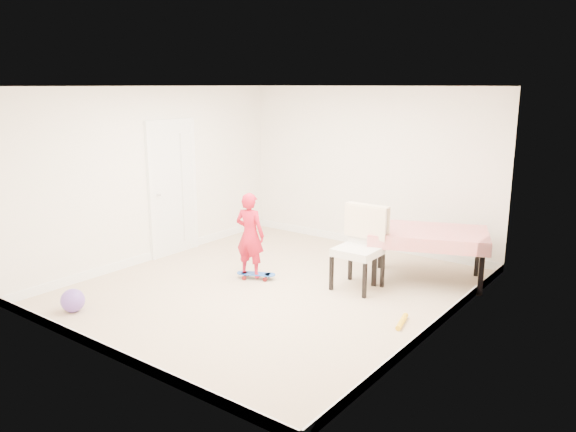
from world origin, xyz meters
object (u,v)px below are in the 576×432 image
Objects in this scene: dining_chair at (358,249)px; skateboard at (256,276)px; dining_table at (428,256)px; child at (250,237)px; balloon at (73,301)px.

dining_chair is 1.49m from skateboard.
skateboard is (-1.91, -1.35, -0.32)m from dining_table.
child is at bearing -159.70° from dining_chair.
balloon is at bearing -139.50° from skateboard.
skateboard is at bearing 65.60° from balloon.
dining_table reaches higher than balloon.
child is (-1.99, -1.37, 0.23)m from dining_table.
skateboard is 0.55m from child.
dining_table is 4.57m from balloon.
skateboard is at bearing -177.28° from child.
dining_table is 5.46× the size of balloon.
dining_table reaches higher than skateboard.
dining_table is at bearing 50.61° from balloon.
dining_chair is at bearing -147.74° from dining_table.
child is at bearing 67.28° from balloon.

